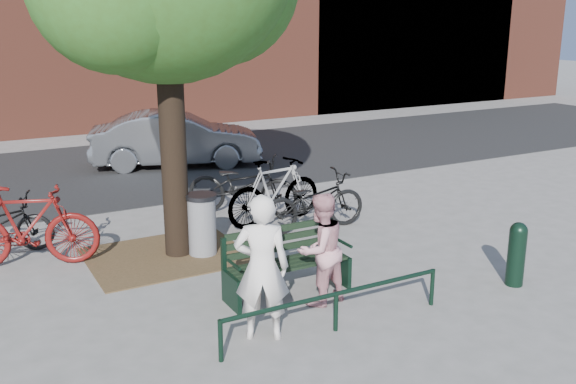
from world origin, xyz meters
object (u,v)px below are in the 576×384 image
bollard (517,252)px  parked_car (176,139)px  park_bench (285,260)px  litter_bin (202,224)px  person_left (262,268)px  person_right (320,249)px  bicycle_c (243,185)px

bollard → parked_car: (-1.67, 9.50, 0.20)m
park_bench → bollard: size_ratio=1.88×
park_bench → litter_bin: 1.97m
litter_bin → park_bench: bearing=-76.7°
person_left → person_right: 1.20m
bicycle_c → bollard: bearing=-119.6°
person_left → park_bench: bearing=-103.3°
park_bench → litter_bin: (-0.45, 1.92, 0.03)m
person_left → bicycle_c: (1.88, 4.60, -0.31)m
litter_bin → parked_car: (1.75, 6.25, 0.19)m
park_bench → person_right: (0.24, -0.51, 0.27)m
bollard → litter_bin: size_ratio=0.93×
bollard → bicycle_c: size_ratio=0.43×
bollard → litter_bin: litter_bin is taller
litter_bin → bicycle_c: 2.25m
litter_bin → parked_car: parked_car is taller
parked_car → bollard: bearing=-151.6°
park_bench → bicycle_c: size_ratio=0.81×
litter_bin → person_left: bearing=-97.6°
park_bench → bollard: bearing=-24.2°
park_bench → bollard: (2.97, -1.33, 0.02)m
person_left → litter_bin: size_ratio=1.77×
bicycle_c → person_left: bearing=-163.2°
park_bench → bicycle_c: 3.76m
park_bench → parked_car: bearing=81.0°
parked_car → person_right: bearing=-168.5°
person_right → parked_car: (1.05, 8.68, -0.06)m
bollard → parked_car: size_ratio=0.22×
park_bench → person_right: size_ratio=1.16×
person_left → bollard: (3.82, -0.34, -0.38)m
park_bench → person_left: bearing=-130.4°
park_bench → person_right: bearing=-64.6°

